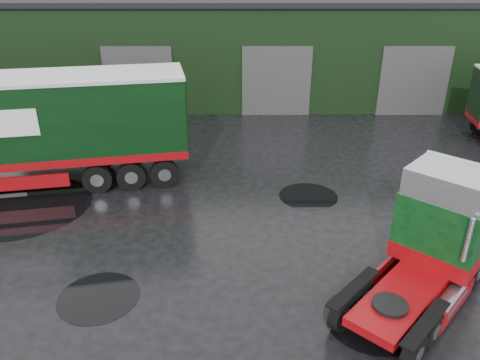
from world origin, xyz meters
name	(u,v)px	position (x,y,z in m)	size (l,w,h in m)	color
ground	(244,244)	(0.00, 0.00, 0.00)	(100.00, 100.00, 0.00)	black
warehouse	(271,43)	(2.00, 20.00, 3.16)	(32.40, 12.40, 6.30)	black
hero_tractor	(420,250)	(4.50, -3.00, 1.80)	(2.46, 5.81, 3.61)	#0B3513
trailer_left	(1,134)	(-9.53, 4.32, 2.27)	(2.99, 14.63, 4.54)	silver
tree_back_a	(172,5)	(-6.00, 30.00, 4.75)	(4.40, 4.40, 9.50)	black
tree_back_b	(355,17)	(10.00, 30.00, 3.75)	(4.40, 4.40, 7.50)	black
puddle_0	(99,297)	(-4.07, -2.68, 0.00)	(2.29, 2.29, 0.01)	black
puddle_1	(308,196)	(2.59, 3.41, 0.00)	(2.33, 2.33, 0.01)	black
puddle_2	(23,206)	(-8.41, 2.62, 0.00)	(5.13, 5.13, 0.01)	black
puddle_3	(373,319)	(3.35, -3.56, 0.00)	(2.58, 2.58, 0.01)	black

